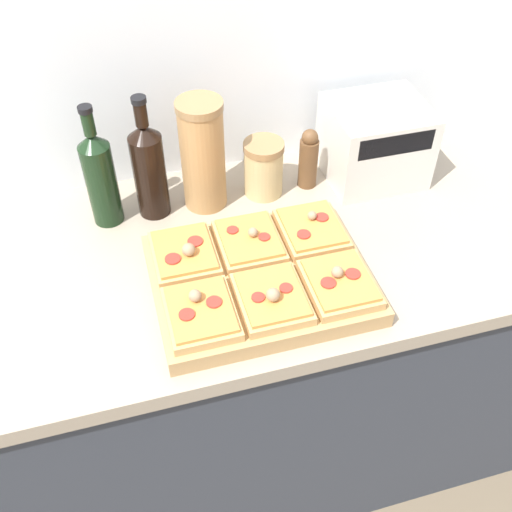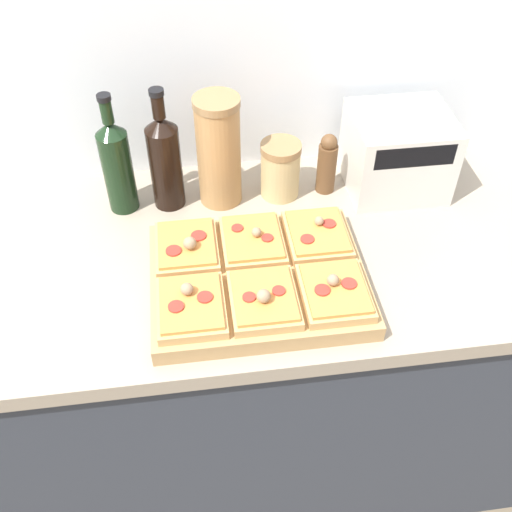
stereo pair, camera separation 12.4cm
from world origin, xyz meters
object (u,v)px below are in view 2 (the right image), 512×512
(olive_oil_bottle, at_px, (117,164))
(grain_jar_tall, at_px, (219,151))
(toaster_oven, at_px, (397,152))
(cutting_board, at_px, (258,279))
(grain_jar_short, at_px, (280,169))
(wine_bottle, at_px, (165,160))
(pepper_mill, at_px, (327,164))

(olive_oil_bottle, relative_size, grain_jar_tall, 1.09)
(grain_jar_tall, relative_size, toaster_oven, 1.06)
(cutting_board, xyz_separation_m, grain_jar_short, (0.10, 0.30, 0.05))
(grain_jar_short, bearing_deg, wine_bottle, 180.00)
(grain_jar_tall, bearing_deg, grain_jar_short, -0.00)
(toaster_oven, bearing_deg, cutting_board, -141.58)
(wine_bottle, bearing_deg, pepper_mill, 0.00)
(toaster_oven, bearing_deg, grain_jar_tall, 179.89)
(pepper_mill, distance_m, toaster_oven, 0.17)
(grain_jar_tall, xyz_separation_m, pepper_mill, (0.26, 0.00, -0.06))
(wine_bottle, height_order, toaster_oven, wine_bottle)
(grain_jar_tall, bearing_deg, toaster_oven, -0.11)
(olive_oil_bottle, distance_m, grain_jar_short, 0.38)
(olive_oil_bottle, xyz_separation_m, grain_jar_tall, (0.23, -0.00, 0.01))
(grain_jar_short, bearing_deg, grain_jar_tall, 180.00)
(cutting_board, height_order, pepper_mill, pepper_mill)
(pepper_mill, bearing_deg, grain_jar_short, -180.00)
(cutting_board, height_order, olive_oil_bottle, olive_oil_bottle)
(grain_jar_tall, relative_size, grain_jar_short, 1.92)
(cutting_board, distance_m, toaster_oven, 0.49)
(grain_jar_short, bearing_deg, toaster_oven, -0.17)
(cutting_board, bearing_deg, pepper_mill, 55.38)
(grain_jar_tall, distance_m, grain_jar_short, 0.16)
(grain_jar_short, relative_size, pepper_mill, 0.90)
(olive_oil_bottle, xyz_separation_m, wine_bottle, (0.11, -0.00, 0.00))
(olive_oil_bottle, height_order, pepper_mill, olive_oil_bottle)
(grain_jar_short, height_order, toaster_oven, toaster_oven)
(wine_bottle, distance_m, toaster_oven, 0.56)
(grain_jar_tall, bearing_deg, wine_bottle, -180.00)
(olive_oil_bottle, height_order, toaster_oven, olive_oil_bottle)
(grain_jar_short, bearing_deg, cutting_board, -107.49)
(cutting_board, xyz_separation_m, pepper_mill, (0.21, 0.30, 0.06))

